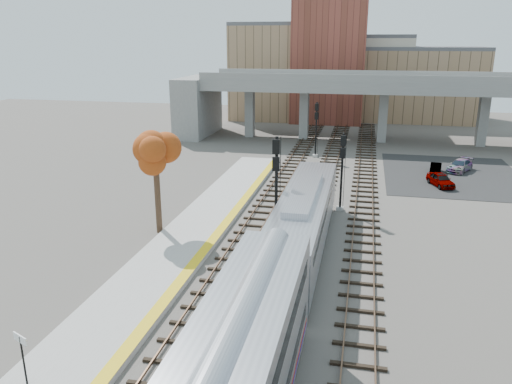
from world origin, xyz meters
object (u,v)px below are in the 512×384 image
at_px(car_a, 441,180).
at_px(car_c, 460,166).
at_px(signal_mast_near, 276,190).
at_px(car_b, 436,168).
at_px(locomotive, 304,219).
at_px(tree, 155,158).
at_px(signal_mast_far, 316,131).
at_px(signal_mast_mid, 342,174).

relative_size(car_a, car_c, 0.87).
bearing_deg(signal_mast_near, car_b, 58.93).
bearing_deg(car_c, signal_mast_near, -96.08).
relative_size(locomotive, car_a, 5.04).
xyz_separation_m(tree, car_b, (22.26, 22.34, -5.14)).
xyz_separation_m(signal_mast_near, signal_mast_far, (0.00, 27.40, -0.62)).
bearing_deg(car_b, car_c, 36.81).
bearing_deg(signal_mast_mid, car_c, 52.98).
distance_m(signal_mast_near, car_a, 22.00).
distance_m(tree, car_c, 34.82).
bearing_deg(car_b, tree, -126.25).
height_order(tree, car_a, tree).
height_order(signal_mast_far, tree, tree).
bearing_deg(car_c, signal_mast_mid, -98.94).
bearing_deg(tree, signal_mast_far, 72.20).
bearing_deg(signal_mast_near, signal_mast_far, 90.00).
bearing_deg(tree, car_a, 37.93).
xyz_separation_m(locomotive, tree, (-10.91, 1.16, 3.43)).
bearing_deg(tree, car_b, 45.11).
height_order(signal_mast_mid, car_c, signal_mast_mid).
xyz_separation_m(signal_mast_mid, signal_mast_far, (-4.10, 19.59, 0.07)).
relative_size(tree, car_c, 1.78).
bearing_deg(car_b, car_a, -82.90).
bearing_deg(locomotive, car_b, 64.22).
xyz_separation_m(locomotive, signal_mast_near, (-2.10, 1.18, 1.58)).
relative_size(signal_mast_mid, car_c, 1.52).
bearing_deg(locomotive, car_a, 58.64).
distance_m(signal_mast_mid, signal_mast_far, 20.01).
distance_m(car_b, car_c, 3.03).
relative_size(signal_mast_near, car_b, 2.36).
bearing_deg(car_c, locomotive, -91.27).
height_order(locomotive, signal_mast_mid, signal_mast_mid).
xyz_separation_m(signal_mast_mid, tree, (-12.91, -7.83, 2.54)).
bearing_deg(tree, locomotive, -6.08).
distance_m(tree, car_b, 31.95).
xyz_separation_m(car_a, car_c, (2.81, 6.54, -0.02)).
distance_m(signal_mast_near, signal_mast_far, 27.41).
bearing_deg(tree, car_c, 43.64).
xyz_separation_m(tree, car_a, (22.12, 17.24, -5.02)).
bearing_deg(locomotive, signal_mast_near, 150.70).
distance_m(tree, car_a, 28.49).
height_order(locomotive, car_a, locomotive).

